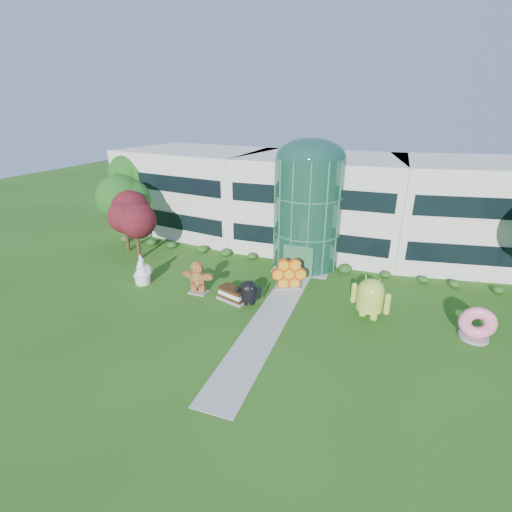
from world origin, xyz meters
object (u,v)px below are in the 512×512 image
at_px(android_black, 248,291).
at_px(donut, 477,323).
at_px(gingerbread, 198,277).
at_px(android_green, 370,295).

distance_m(android_black, donut, 15.19).
height_order(donut, gingerbread, gingerbread).
bearing_deg(donut, gingerbread, -177.58).
relative_size(android_black, gingerbread, 0.76).
distance_m(android_black, gingerbread, 4.46).
bearing_deg(android_black, donut, -20.75).
distance_m(android_green, donut, 6.62).
relative_size(android_green, gingerbread, 1.15).
bearing_deg(android_black, gingerbread, 151.05).
bearing_deg(gingerbread, android_black, -4.62).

